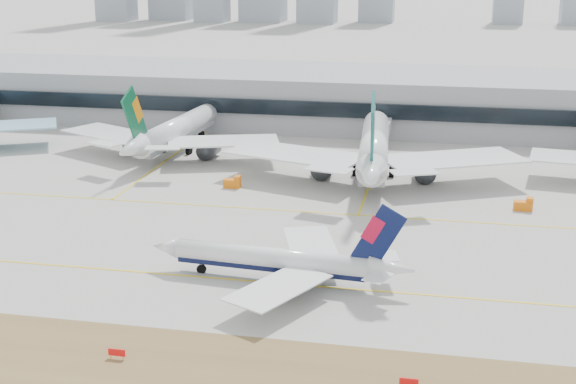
% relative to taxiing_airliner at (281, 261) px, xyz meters
% --- Properties ---
extents(ground, '(3000.00, 3000.00, 0.00)m').
position_rel_taxiing_airliner_xyz_m(ground, '(-4.12, 4.26, -3.36)').
color(ground, '#9B9891').
rests_on(ground, ground).
extents(taxiing_airliner, '(41.54, 35.98, 13.95)m').
position_rel_taxiing_airliner_xyz_m(taxiing_airliner, '(0.00, 0.00, 0.00)').
color(taxiing_airliner, white).
rests_on(taxiing_airliner, ground).
extents(widebody_eva, '(57.57, 56.52, 20.59)m').
position_rel_taxiing_airliner_xyz_m(widebody_eva, '(-42.35, 73.13, 2.11)').
color(widebody_eva, white).
rests_on(widebody_eva, ground).
extents(widebody_cathay, '(66.39, 65.10, 23.72)m').
position_rel_taxiing_airliner_xyz_m(widebody_cathay, '(8.11, 61.63, 2.94)').
color(widebody_cathay, white).
rests_on(widebody_cathay, ground).
extents(terminal, '(280.00, 43.10, 15.00)m').
position_rel_taxiing_airliner_xyz_m(terminal, '(-4.12, 119.10, 4.14)').
color(terminal, gray).
rests_on(terminal, ground).
extents(hold_sign_left, '(2.20, 0.15, 1.35)m').
position_rel_taxiing_airliner_xyz_m(hold_sign_left, '(-14.86, -27.74, -2.48)').
color(hold_sign_left, red).
rests_on(hold_sign_left, ground).
extents(hold_sign_right, '(2.20, 0.15, 1.35)m').
position_rel_taxiing_airliner_xyz_m(hold_sign_right, '(20.87, -27.74, -2.48)').
color(hold_sign_right, red).
rests_on(hold_sign_right, ground).
extents(gse_b, '(3.55, 2.00, 2.60)m').
position_rel_taxiing_airliner_xyz_m(gse_b, '(-20.40, 47.64, -2.32)').
color(gse_b, orange).
rests_on(gse_b, ground).
extents(gse_c, '(3.55, 2.00, 2.60)m').
position_rel_taxiing_airliner_xyz_m(gse_c, '(39.15, 43.69, -2.32)').
color(gse_c, orange).
rests_on(gse_c, ground).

